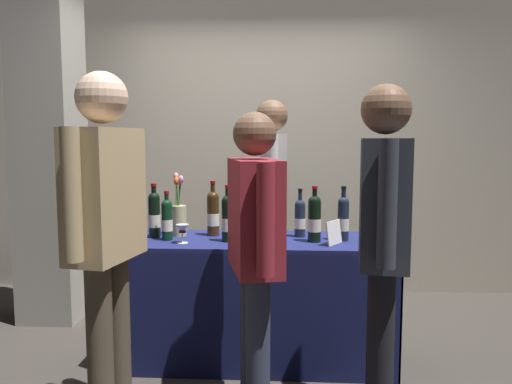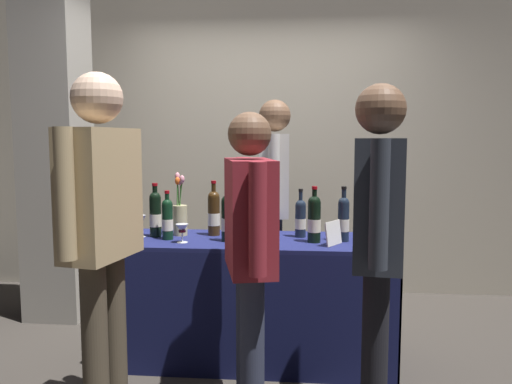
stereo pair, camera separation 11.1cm
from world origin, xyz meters
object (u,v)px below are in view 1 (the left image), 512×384
object	(u,v)px
wine_glass_near_vendor	(139,222)
taster_foreground_right	(255,239)
wine_glass_mid	(182,230)
display_bottle_0	(253,218)
flower_vase	(179,216)
vendor_presenter	(272,192)
concrete_pillar	(48,108)
featured_wine_bottle	(314,218)
tasting_table	(256,279)

from	to	relation	value
wine_glass_near_vendor	taster_foreground_right	world-z (taller)	taster_foreground_right
wine_glass_mid	display_bottle_0	bearing A→B (deg)	9.81
wine_glass_mid	flower_vase	distance (m)	0.25
wine_glass_mid	taster_foreground_right	xyz separation A→B (m)	(0.47, -0.54, 0.06)
flower_vase	vendor_presenter	bearing A→B (deg)	40.44
display_bottle_0	flower_vase	world-z (taller)	flower_vase
concrete_pillar	vendor_presenter	size ratio (longest dim) A/B	1.94
display_bottle_0	concrete_pillar	bearing A→B (deg)	155.39
wine_glass_near_vendor	flower_vase	xyz separation A→B (m)	(0.24, 0.08, 0.03)
taster_foreground_right	featured_wine_bottle	bearing A→B (deg)	-40.90
wine_glass_mid	vendor_presenter	size ratio (longest dim) A/B	0.07
taster_foreground_right	display_bottle_0	bearing A→B (deg)	-9.23
wine_glass_near_vendor	taster_foreground_right	xyz separation A→B (m)	(0.78, -0.70, 0.04)
vendor_presenter	wine_glass_mid	bearing A→B (deg)	-37.34
wine_glass_near_vendor	taster_foreground_right	distance (m)	1.05
featured_wine_bottle	flower_vase	world-z (taller)	flower_vase
tasting_table	vendor_presenter	bearing A→B (deg)	82.05
tasting_table	featured_wine_bottle	bearing A→B (deg)	-9.18
display_bottle_0	vendor_presenter	world-z (taller)	vendor_presenter
flower_vase	vendor_presenter	xyz separation A→B (m)	(0.59, 0.50, 0.11)
concrete_pillar	wine_glass_mid	xyz separation A→B (m)	(1.20, -0.82, -0.78)
concrete_pillar	display_bottle_0	distance (m)	1.92
vendor_presenter	featured_wine_bottle	bearing A→B (deg)	21.24
tasting_table	featured_wine_bottle	size ratio (longest dim) A/B	4.95
tasting_table	display_bottle_0	distance (m)	0.41
concrete_pillar	display_bottle_0	size ratio (longest dim) A/B	9.26
vendor_presenter	taster_foreground_right	bearing A→B (deg)	-4.28
wine_glass_mid	vendor_presenter	distance (m)	0.92
concrete_pillar	taster_foreground_right	size ratio (longest dim) A/B	2.13
display_bottle_0	taster_foreground_right	world-z (taller)	taster_foreground_right
featured_wine_bottle	wine_glass_near_vendor	size ratio (longest dim) A/B	2.44
wine_glass_near_vendor	wine_glass_mid	distance (m)	0.35
display_bottle_0	wine_glass_near_vendor	world-z (taller)	display_bottle_0
featured_wine_bottle	wine_glass_near_vendor	world-z (taller)	featured_wine_bottle
tasting_table	flower_vase	distance (m)	0.64
concrete_pillar	featured_wine_bottle	bearing A→B (deg)	-20.09
display_bottle_0	flower_vase	size ratio (longest dim) A/B	0.86
tasting_table	wine_glass_mid	distance (m)	0.57
wine_glass_mid	flower_vase	xyz separation A→B (m)	(-0.07, 0.23, 0.05)
wine_glass_near_vendor	wine_glass_mid	xyz separation A→B (m)	(0.31, -0.15, -0.02)
display_bottle_0	wine_glass_mid	size ratio (longest dim) A/B	3.08
taster_foreground_right	vendor_presenter	bearing A→B (deg)	-15.57
flower_vase	tasting_table	bearing A→B (deg)	-9.86
display_bottle_0	wine_glass_near_vendor	xyz separation A→B (m)	(-0.74, 0.08, -0.05)
featured_wine_bottle	flower_vase	bearing A→B (deg)	170.42
wine_glass_near_vendor	vendor_presenter	xyz separation A→B (m)	(0.83, 0.59, 0.14)
display_bottle_0	wine_glass_mid	xyz separation A→B (m)	(-0.43, -0.07, -0.07)
display_bottle_0	vendor_presenter	distance (m)	0.68
taster_foreground_right	tasting_table	bearing A→B (deg)	-10.61
vendor_presenter	tasting_table	bearing A→B (deg)	-10.01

